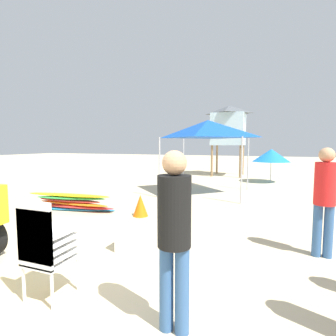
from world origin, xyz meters
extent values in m
plane|color=beige|center=(0.00, 0.00, 0.00)|extent=(80.00, 80.00, 0.00)
cube|color=silver|center=(-0.17, -0.23, 0.44)|extent=(0.48, 0.48, 0.04)
cube|color=silver|center=(-0.17, -0.45, 0.64)|extent=(0.48, 0.04, 0.40)
cube|color=silver|center=(-0.17, -0.23, 0.53)|extent=(0.48, 0.48, 0.04)
cube|color=silver|center=(-0.17, -0.45, 0.73)|extent=(0.48, 0.04, 0.40)
cube|color=silver|center=(-0.17, -0.23, 0.62)|extent=(0.48, 0.48, 0.04)
cube|color=silver|center=(-0.17, -0.45, 0.82)|extent=(0.48, 0.04, 0.40)
cube|color=silver|center=(-0.17, -0.23, 0.71)|extent=(0.48, 0.48, 0.04)
cube|color=silver|center=(-0.17, -0.45, 0.91)|extent=(0.48, 0.04, 0.40)
cube|color=silver|center=(-0.17, -0.23, 0.80)|extent=(0.48, 0.48, 0.04)
cube|color=silver|center=(-0.17, -0.45, 1.00)|extent=(0.48, 0.04, 0.40)
cylinder|color=silver|center=(0.04, -0.02, 0.21)|extent=(0.04, 0.04, 0.42)
cylinder|color=silver|center=(-0.38, -0.02, 0.21)|extent=(0.04, 0.04, 0.42)
cylinder|color=silver|center=(0.04, -0.44, 0.21)|extent=(0.04, 0.04, 0.42)
cylinder|color=silver|center=(-0.38, -0.44, 0.21)|extent=(0.04, 0.04, 0.42)
ellipsoid|color=#268CCC|center=(-2.75, 3.18, 0.04)|extent=(2.36, 0.77, 0.08)
ellipsoid|color=red|center=(-2.82, 3.14, 0.12)|extent=(2.59, 0.56, 0.08)
ellipsoid|color=orange|center=(-2.77, 3.14, 0.20)|extent=(2.21, 0.34, 0.08)
ellipsoid|color=red|center=(-2.89, 3.14, 0.28)|extent=(1.95, 0.43, 0.08)
ellipsoid|color=green|center=(-2.80, 3.10, 0.36)|extent=(2.03, 0.69, 0.08)
ellipsoid|color=yellow|center=(-2.86, 3.07, 0.44)|extent=(2.50, 0.58, 0.08)
cylinder|color=#33598C|center=(2.99, 2.18, 0.43)|extent=(0.14, 0.14, 0.86)
cylinder|color=#33598C|center=(3.15, 2.18, 0.43)|extent=(0.14, 0.14, 0.86)
cylinder|color=red|center=(3.07, 2.18, 1.20)|extent=(0.32, 0.32, 0.68)
sphere|color=tan|center=(3.07, 2.18, 1.65)|extent=(0.23, 0.23, 0.23)
cylinder|color=#33598C|center=(1.32, -0.27, 0.43)|extent=(0.14, 0.14, 0.86)
cylinder|color=#33598C|center=(1.48, -0.27, 0.43)|extent=(0.14, 0.14, 0.86)
cylinder|color=black|center=(1.40, -0.27, 1.19)|extent=(0.32, 0.32, 0.68)
sphere|color=tan|center=(1.40, -0.27, 1.65)|extent=(0.23, 0.23, 0.23)
cylinder|color=#B2B2B7|center=(-1.24, 5.66, 1.03)|extent=(0.05, 0.05, 2.06)
cylinder|color=#B2B2B7|center=(1.47, 5.66, 1.03)|extent=(0.05, 0.05, 2.06)
cylinder|color=#B2B2B7|center=(-1.24, 8.37, 1.03)|extent=(0.05, 0.05, 2.06)
cylinder|color=#B2B2B7|center=(1.47, 8.37, 1.03)|extent=(0.05, 0.05, 2.06)
pyramid|color=#144CB2|center=(0.12, 7.02, 2.38)|extent=(2.71, 2.71, 0.64)
cylinder|color=olive|center=(-0.75, 12.15, 0.89)|extent=(0.12, 0.12, 1.77)
cylinder|color=olive|center=(0.81, 12.15, 0.89)|extent=(0.12, 0.12, 1.77)
cylinder|color=olive|center=(-0.75, 13.71, 0.89)|extent=(0.12, 0.12, 1.77)
cylinder|color=olive|center=(0.81, 13.71, 0.89)|extent=(0.12, 0.12, 1.77)
cube|color=silver|center=(0.03, 12.93, 2.67)|extent=(1.80, 1.80, 1.80)
pyramid|color=#4C5156|center=(0.03, 12.93, 3.80)|extent=(1.98, 1.98, 0.45)
cylinder|color=beige|center=(2.36, 10.86, 0.80)|extent=(0.04, 0.04, 1.60)
cone|color=blue|center=(2.36, 10.86, 1.30)|extent=(1.74, 1.74, 0.61)
cone|color=orange|center=(-0.78, 3.31, 0.28)|extent=(0.39, 0.39, 0.55)
cube|color=white|center=(0.06, 1.30, 0.22)|extent=(0.44, 0.38, 0.43)
camera|label=1|loc=(2.20, -2.55, 1.82)|focal=28.02mm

